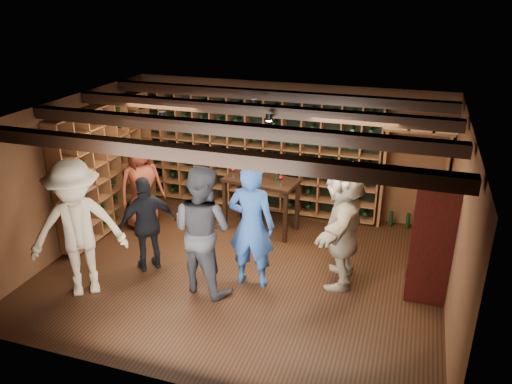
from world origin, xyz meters
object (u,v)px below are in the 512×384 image
(guest_red_floral, at_px, (141,185))
(guest_beige, at_px, (343,223))
(man_blue_shirt, at_px, (251,226))
(man_grey_suit, at_px, (202,230))
(guest_woman_black, at_px, (148,224))
(tasting_table, at_px, (261,186))
(display_cabinet, at_px, (431,242))
(guest_khaki, at_px, (78,229))

(guest_red_floral, height_order, guest_beige, guest_beige)
(man_blue_shirt, bearing_deg, guest_red_floral, -26.64)
(man_blue_shirt, distance_m, man_grey_suit, 0.71)
(man_grey_suit, distance_m, guest_red_floral, 2.39)
(guest_woman_black, height_order, guest_beige, guest_beige)
(man_blue_shirt, xyz_separation_m, tasting_table, (-0.41, 1.74, -0.09))
(guest_woman_black, relative_size, guest_beige, 0.80)
(man_blue_shirt, relative_size, guest_woman_black, 1.23)
(man_grey_suit, bearing_deg, guest_red_floral, -24.51)
(display_cabinet, distance_m, guest_red_floral, 4.98)
(man_blue_shirt, height_order, guest_khaki, guest_khaki)
(display_cabinet, relative_size, man_grey_suit, 0.92)
(man_blue_shirt, height_order, guest_woman_black, man_blue_shirt)
(display_cabinet, bearing_deg, guest_khaki, -162.92)
(guest_red_floral, height_order, tasting_table, guest_red_floral)
(man_blue_shirt, relative_size, guest_khaki, 0.93)
(man_blue_shirt, xyz_separation_m, man_grey_suit, (-0.61, -0.35, 0.01))
(man_blue_shirt, bearing_deg, man_grey_suit, 28.14)
(guest_khaki, height_order, guest_beige, guest_khaki)
(man_grey_suit, height_order, guest_red_floral, man_grey_suit)
(display_cabinet, height_order, guest_beige, guest_beige)
(man_grey_suit, bearing_deg, tasting_table, -81.13)
(guest_red_floral, xyz_separation_m, tasting_table, (2.06, 0.59, 0.02))
(man_blue_shirt, bearing_deg, display_cabinet, -170.93)
(man_grey_suit, distance_m, guest_khaki, 1.72)
(man_blue_shirt, distance_m, guest_khaki, 2.42)
(guest_woman_black, relative_size, tasting_table, 1.11)
(guest_woman_black, distance_m, tasting_table, 2.21)
(guest_red_floral, relative_size, guest_woman_black, 1.08)
(guest_khaki, distance_m, tasting_table, 3.26)
(guest_woman_black, bearing_deg, man_grey_suit, 120.73)
(display_cabinet, xyz_separation_m, guest_khaki, (-4.68, -1.44, 0.15))
(tasting_table, bearing_deg, man_grey_suit, -87.39)
(guest_woman_black, bearing_deg, man_blue_shirt, 137.95)
(guest_red_floral, height_order, guest_khaki, guest_khaki)
(man_blue_shirt, height_order, guest_red_floral, man_blue_shirt)
(guest_khaki, relative_size, tasting_table, 1.47)
(man_blue_shirt, height_order, man_grey_suit, man_grey_suit)
(man_blue_shirt, height_order, guest_beige, guest_beige)
(tasting_table, bearing_deg, guest_woman_black, -115.70)
(display_cabinet, height_order, guest_khaki, guest_khaki)
(display_cabinet, bearing_deg, man_grey_suit, -165.14)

